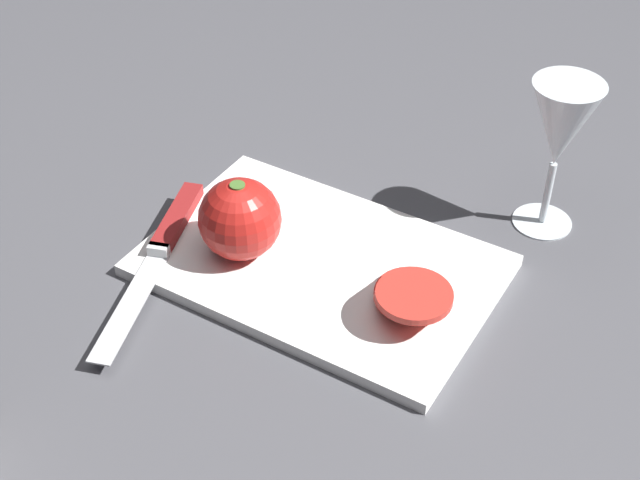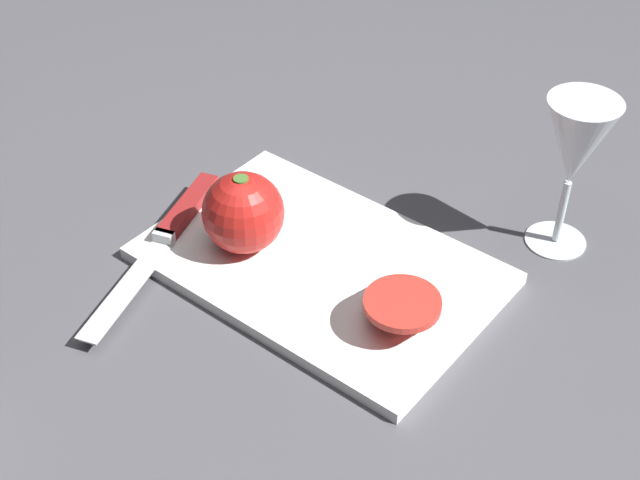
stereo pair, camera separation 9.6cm
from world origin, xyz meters
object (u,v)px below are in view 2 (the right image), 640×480
at_px(wine_glass, 576,148).
at_px(knife, 177,221).
at_px(tomato_slice_stack_near, 403,303).
at_px(whole_tomato, 244,213).

distance_m(wine_glass, knife, 0.45).
bearing_deg(wine_glass, tomato_slice_stack_near, -105.33).
bearing_deg(whole_tomato, wine_glass, 42.30).
xyz_separation_m(wine_glass, knife, (-0.35, -0.26, -0.11)).
distance_m(wine_glass, whole_tomato, 0.36).
relative_size(knife, tomato_slice_stack_near, 2.61).
height_order(knife, tomato_slice_stack_near, tomato_slice_stack_near).
height_order(wine_glass, tomato_slice_stack_near, wine_glass).
bearing_deg(wine_glass, whole_tomato, -137.70).
bearing_deg(tomato_slice_stack_near, knife, -172.34).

